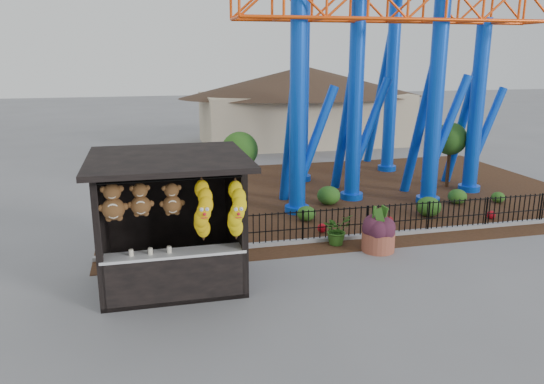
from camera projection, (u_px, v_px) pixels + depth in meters
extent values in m
plane|color=slate|center=(307.00, 290.00, 12.33)|extent=(120.00, 120.00, 0.00)
cube|color=#331E11|center=(344.00, 193.00, 20.76)|extent=(18.00, 12.00, 0.02)
cube|color=gray|center=(404.00, 233.00, 16.05)|extent=(18.00, 0.18, 0.12)
cube|color=black|center=(174.00, 280.00, 12.76)|extent=(3.20, 2.60, 0.10)
cube|color=black|center=(168.00, 208.00, 13.56)|extent=(3.20, 0.12, 3.00)
cube|color=black|center=(102.00, 227.00, 12.04)|extent=(0.12, 2.60, 3.00)
cube|color=black|center=(235.00, 218.00, 12.74)|extent=(0.12, 2.60, 3.00)
cube|color=black|center=(168.00, 159.00, 11.76)|extent=(3.50, 3.40, 0.12)
cube|color=black|center=(98.00, 246.00, 10.89)|extent=(0.14, 0.14, 3.00)
cube|color=black|center=(245.00, 234.00, 11.59)|extent=(0.14, 0.14, 3.00)
cube|color=black|center=(175.00, 278.00, 11.65)|extent=(3.00, 0.50, 1.10)
cube|color=silver|center=(174.00, 253.00, 11.50)|extent=(3.10, 0.55, 0.06)
cylinder|color=black|center=(171.00, 180.00, 10.69)|extent=(2.90, 0.04, 0.04)
cylinder|color=blue|center=(298.00, 111.00, 17.43)|extent=(0.56, 0.56, 7.00)
cylinder|color=blue|center=(297.00, 209.00, 18.28)|extent=(0.84, 0.84, 0.24)
cylinder|color=blue|center=(355.00, 101.00, 19.09)|extent=(0.56, 0.56, 7.30)
cylinder|color=blue|center=(352.00, 196.00, 19.98)|extent=(0.84, 0.84, 0.24)
cylinder|color=blue|center=(435.00, 100.00, 18.51)|extent=(0.56, 0.56, 7.50)
cylinder|color=blue|center=(428.00, 200.00, 19.43)|extent=(0.84, 0.84, 0.24)
cylinder|color=blue|center=(477.00, 108.00, 20.32)|extent=(0.56, 0.56, 6.60)
cylinder|color=blue|center=(469.00, 188.00, 21.13)|extent=(0.84, 0.84, 0.24)
cylinder|color=blue|center=(303.00, 68.00, 21.68)|extent=(0.56, 0.56, 9.50)
cylinder|color=blue|center=(301.00, 178.00, 22.86)|extent=(0.84, 0.84, 0.24)
cylinder|color=blue|center=(393.00, 55.00, 23.52)|extent=(0.56, 0.56, 10.50)
cylinder|color=blue|center=(387.00, 168.00, 24.83)|extent=(0.84, 0.84, 0.24)
cylinder|color=blue|center=(290.00, 133.00, 18.49)|extent=(0.36, 2.21, 5.85)
cylinder|color=blue|center=(315.00, 140.00, 18.13)|extent=(1.62, 0.32, 3.73)
cylinder|color=blue|center=(345.00, 124.00, 20.17)|extent=(0.36, 2.29, 6.10)
cylinder|color=blue|center=(368.00, 130.00, 19.81)|extent=(1.67, 0.32, 3.88)
cylinder|color=blue|center=(421.00, 124.00, 19.59)|extent=(0.36, 2.34, 6.26)
cylinder|color=blue|center=(446.00, 130.00, 19.24)|extent=(1.71, 0.32, 3.99)
cylinder|color=blue|center=(461.00, 126.00, 21.38)|extent=(0.36, 2.10, 5.53)
cylinder|color=blue|center=(485.00, 132.00, 21.02)|extent=(1.54, 0.32, 3.52)
cylinder|color=#994C37|center=(378.00, 241.00, 14.70)|extent=(1.15, 1.15, 0.55)
ellipsoid|color=#391625|center=(379.00, 221.00, 14.55)|extent=(0.70, 0.70, 0.64)
imported|color=#1E4C16|center=(337.00, 229.00, 15.15)|extent=(1.03, 0.98, 0.90)
ellipsoid|color=#265218|center=(306.00, 213.00, 17.30)|extent=(0.61, 0.61, 0.49)
ellipsoid|color=#265218|center=(429.00, 207.00, 17.77)|extent=(0.83, 0.83, 0.66)
ellipsoid|color=#265218|center=(457.00, 196.00, 19.26)|extent=(0.67, 0.67, 0.54)
ellipsoid|color=#265218|center=(329.00, 195.00, 19.14)|extent=(0.84, 0.84, 0.67)
ellipsoid|color=#265218|center=(498.00, 197.00, 19.43)|extent=(0.49, 0.49, 0.39)
sphere|color=#AB0B16|center=(322.00, 228.00, 16.19)|extent=(0.28, 0.28, 0.28)
sphere|color=#AB0B16|center=(389.00, 221.00, 16.88)|extent=(0.28, 0.28, 0.28)
sphere|color=#AB0B16|center=(430.00, 210.00, 18.01)|extent=(0.28, 0.28, 0.28)
sphere|color=#AB0B16|center=(491.00, 215.00, 17.50)|extent=(0.28, 0.28, 0.28)
cube|color=#BFAD8C|center=(304.00, 118.00, 32.12)|extent=(12.00, 6.00, 3.00)
cone|color=#332319|center=(304.00, 78.00, 31.51)|extent=(15.00, 15.00, 1.80)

